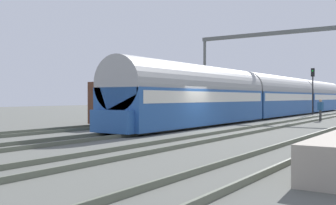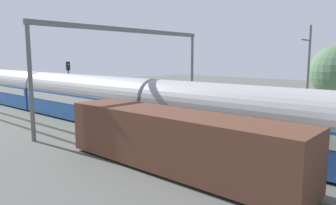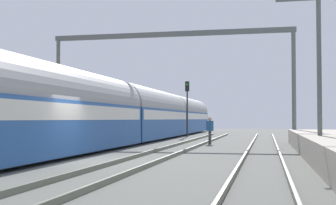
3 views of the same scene
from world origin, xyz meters
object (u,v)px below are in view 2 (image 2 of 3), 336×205
at_px(passenger_train, 86,98).
at_px(freight_car, 175,141).
at_px(person_crossing, 180,109).
at_px(railway_signal_far, 69,79).
at_px(catenary_gantry, 130,51).

bearing_deg(passenger_train, freight_car, -107.61).
xyz_separation_m(person_crossing, railway_signal_far, (-3.49, 11.96, 2.19)).
xyz_separation_m(freight_car, catenary_gantry, (6.58, 10.50, 4.49)).
distance_m(passenger_train, person_crossing, 8.24).
height_order(freight_car, catenary_gantry, catenary_gantry).
bearing_deg(passenger_train, catenary_gantry, -56.59).
height_order(freight_car, person_crossing, freight_car).
bearing_deg(person_crossing, railway_signal_far, -49.88).
bearing_deg(freight_car, railway_signal_far, 72.21).
height_order(person_crossing, railway_signal_far, railway_signal_far).
bearing_deg(freight_car, passenger_train, 72.39).
bearing_deg(railway_signal_far, freight_car, -107.79).
bearing_deg(person_crossing, freight_car, 61.93).
bearing_deg(railway_signal_far, person_crossing, -73.72).
bearing_deg(railway_signal_far, passenger_train, -108.24).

